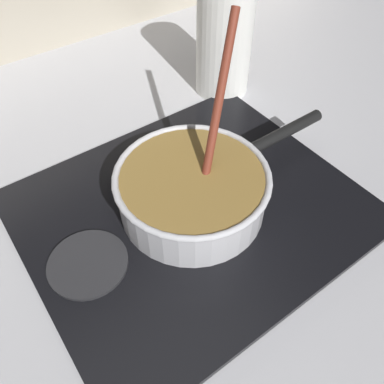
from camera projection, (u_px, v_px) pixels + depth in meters
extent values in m
cube|color=#B7B7BC|center=(164.00, 292.00, 0.62)|extent=(2.40, 1.60, 0.04)
cube|color=black|center=(192.00, 209.00, 0.70)|extent=(0.56, 0.48, 0.01)
torus|color=#592D0C|center=(192.00, 205.00, 0.69)|extent=(0.20, 0.20, 0.01)
cylinder|color=#262628|center=(88.00, 263.00, 0.61)|extent=(0.12, 0.12, 0.01)
cylinder|color=silver|center=(192.00, 192.00, 0.66)|extent=(0.25, 0.25, 0.08)
cylinder|color=olive|center=(192.00, 190.00, 0.66)|extent=(0.23, 0.23, 0.07)
torus|color=silver|center=(192.00, 176.00, 0.63)|extent=(0.26, 0.26, 0.01)
cylinder|color=black|center=(285.00, 132.00, 0.72)|extent=(0.17, 0.02, 0.02)
cylinder|color=#E5CC7A|center=(230.00, 191.00, 0.63)|extent=(0.04, 0.04, 0.01)
cylinder|color=#EDD88C|center=(164.00, 182.00, 0.64)|extent=(0.03, 0.03, 0.01)
cylinder|color=#E5CC7A|center=(191.00, 174.00, 0.65)|extent=(0.03, 0.03, 0.01)
cylinder|color=#EDD88C|center=(189.00, 199.00, 0.61)|extent=(0.03, 0.03, 0.01)
cylinder|color=#EDD88C|center=(136.00, 190.00, 0.63)|extent=(0.03, 0.03, 0.01)
cylinder|color=#E5CC7A|center=(203.00, 148.00, 0.69)|extent=(0.03, 0.03, 0.01)
cylinder|color=#E5CC7A|center=(219.00, 174.00, 0.65)|extent=(0.03, 0.03, 0.01)
cylinder|color=#EDD88C|center=(144.00, 211.00, 0.60)|extent=(0.03, 0.03, 0.01)
cylinder|color=maroon|center=(219.00, 100.00, 0.61)|extent=(0.14, 0.11, 0.23)
cube|color=brown|center=(204.00, 183.00, 0.64)|extent=(0.05, 0.05, 0.01)
cylinder|color=white|center=(224.00, 34.00, 0.86)|extent=(0.12, 0.12, 0.27)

